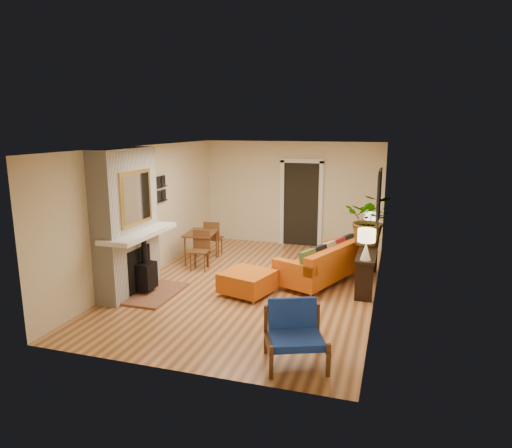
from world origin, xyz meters
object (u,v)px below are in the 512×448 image
Objects in this scene: lamp_near at (366,241)px; dining_table at (204,238)px; blue_chair at (294,330)px; houseplant at (370,219)px; sofa at (325,263)px; ottoman at (247,281)px; lamp_far at (371,223)px; console_table at (368,256)px.

dining_table is at bearing 160.26° from lamp_near.
lamp_near reaches higher than dining_table.
blue_chair is 0.62× the size of dining_table.
dining_table is at bearing 127.81° from blue_chair.
houseplant is at bearing -3.49° from dining_table.
blue_chair is 4.68m from dining_table.
sofa is 1.65m from ottoman.
blue_chair is 3.64m from houseplant.
ottoman is 1.87× the size of lamp_far.
blue_chair is at bearing -102.48° from console_table.
dining_table reaches higher than ottoman.
lamp_near is at bearing -19.74° from dining_table.
houseplant reaches higher than sofa.
lamp_far is at bearing 79.81° from blue_chair.
lamp_far is (0.00, 1.50, 0.00)m from lamp_near.
console_table reaches higher than ottoman.
sofa is 4.13× the size of lamp_far.
blue_chair is 2.59m from lamp_near.
blue_chair is at bearing -106.23° from lamp_near.
lamp_near is 1.08m from houseplant.
lamp_far is 0.54× the size of houseplant.
houseplant is at bearing 90.54° from lamp_near.
ottoman is at bearing -170.53° from lamp_near.
lamp_far is (0.70, 3.91, 0.64)m from blue_chair.
sofa is at bearing 136.03° from lamp_near.
lamp_near and lamp_far have the same top height.
ottoman is (-1.21, -1.12, -0.12)m from sofa.
houseplant is at bearing 91.90° from console_table.
ottoman is 0.65× the size of dining_table.
houseplant is (-0.01, -0.43, 0.16)m from lamp_far.
dining_table is (-2.87, 3.69, 0.12)m from blue_chair.
houseplant reaches higher than blue_chair.
sofa is 1.44× the size of dining_table.
dining_table is at bearing 169.71° from sofa.
lamp_far reaches higher than dining_table.
lamp_near reaches higher than blue_chair.
dining_table is (-1.55, 1.62, 0.30)m from ottoman.
sofa is 4.13× the size of lamp_near.
console_table is at bearing 77.52° from blue_chair.
ottoman is at bearing -137.77° from lamp_far.
console_table is (0.81, -0.02, 0.22)m from sofa.
lamp_near is at bearing 9.47° from ottoman.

